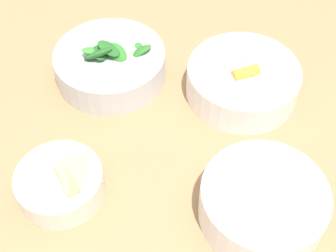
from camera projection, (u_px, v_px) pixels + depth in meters
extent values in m
cube|color=#99724C|center=(175.00, 126.00, 0.81)|extent=(1.04, 0.94, 0.03)
cube|color=olive|center=(52.00, 83.00, 1.42)|extent=(0.06, 0.06, 0.74)
cube|color=olive|center=(326.00, 102.00, 1.37)|extent=(0.06, 0.06, 0.74)
cylinder|color=white|center=(242.00, 82.00, 0.82)|extent=(0.20, 0.20, 0.06)
torus|color=white|center=(244.00, 70.00, 0.80)|extent=(0.20, 0.20, 0.01)
cylinder|color=orange|center=(235.00, 73.00, 0.81)|extent=(0.03, 0.05, 0.02)
cylinder|color=orange|center=(246.00, 74.00, 0.80)|extent=(0.05, 0.04, 0.02)
cylinder|color=orange|center=(249.00, 74.00, 0.81)|extent=(0.04, 0.04, 0.02)
cylinder|color=orange|center=(246.00, 73.00, 0.79)|extent=(0.04, 0.05, 0.02)
cylinder|color=silver|center=(111.00, 65.00, 0.85)|extent=(0.20, 0.20, 0.05)
torus|color=silver|center=(109.00, 54.00, 0.82)|extent=(0.20, 0.20, 0.01)
ellipsoid|color=#235B23|center=(100.00, 52.00, 0.82)|extent=(0.05, 0.03, 0.03)
ellipsoid|color=#2D7028|center=(145.00, 50.00, 0.84)|extent=(0.05, 0.05, 0.02)
ellipsoid|color=#235B23|center=(76.00, 64.00, 0.82)|extent=(0.05, 0.05, 0.02)
ellipsoid|color=#2D7028|center=(117.00, 52.00, 0.82)|extent=(0.05, 0.05, 0.03)
ellipsoid|color=#235B23|center=(109.00, 49.00, 0.81)|extent=(0.04, 0.05, 0.03)
ellipsoid|color=#2D7028|center=(139.00, 52.00, 0.83)|extent=(0.04, 0.06, 0.05)
ellipsoid|color=#2D7028|center=(118.00, 34.00, 0.88)|extent=(0.06, 0.05, 0.03)
ellipsoid|color=#3D8433|center=(133.00, 82.00, 0.80)|extent=(0.03, 0.04, 0.02)
ellipsoid|color=#3D8433|center=(93.00, 51.00, 0.81)|extent=(0.04, 0.05, 0.03)
ellipsoid|color=#235B23|center=(98.00, 54.00, 0.81)|extent=(0.04, 0.06, 0.05)
cylinder|color=white|center=(262.00, 204.00, 0.66)|extent=(0.18, 0.18, 0.06)
torus|color=white|center=(266.00, 192.00, 0.63)|extent=(0.18, 0.18, 0.01)
cylinder|color=#9E6B4C|center=(261.00, 207.00, 0.66)|extent=(0.16, 0.16, 0.03)
ellipsoid|color=#AD7551|center=(247.00, 202.00, 0.65)|extent=(0.01, 0.01, 0.01)
ellipsoid|color=#AD7551|center=(260.00, 173.00, 0.67)|extent=(0.01, 0.01, 0.01)
ellipsoid|color=#8E5B3D|center=(290.00, 245.00, 0.60)|extent=(0.01, 0.01, 0.01)
ellipsoid|color=#A36B4C|center=(315.00, 198.00, 0.65)|extent=(0.01, 0.01, 0.01)
ellipsoid|color=#AD7551|center=(227.00, 197.00, 0.65)|extent=(0.01, 0.01, 0.01)
ellipsoid|color=#8E5B3D|center=(224.00, 187.00, 0.66)|extent=(0.01, 0.01, 0.01)
ellipsoid|color=#AD7551|center=(278.00, 194.00, 0.65)|extent=(0.01, 0.01, 0.01)
ellipsoid|color=#8E5B3D|center=(243.00, 181.00, 0.66)|extent=(0.01, 0.01, 0.01)
ellipsoid|color=#8E5B3D|center=(292.00, 239.00, 0.60)|extent=(0.01, 0.01, 0.01)
ellipsoid|color=#AD7551|center=(243.00, 172.00, 0.68)|extent=(0.01, 0.01, 0.01)
ellipsoid|color=#AD7551|center=(287.00, 199.00, 0.65)|extent=(0.01, 0.01, 0.01)
ellipsoid|color=#8E5B3D|center=(255.00, 226.00, 0.62)|extent=(0.01, 0.01, 0.01)
ellipsoid|color=#AD7551|center=(296.00, 170.00, 0.68)|extent=(0.01, 0.01, 0.01)
ellipsoid|color=#AD7551|center=(229.00, 171.00, 0.68)|extent=(0.01, 0.01, 0.01)
ellipsoid|color=#A36B4C|center=(289.00, 214.00, 0.63)|extent=(0.01, 0.01, 0.01)
ellipsoid|color=#8E5B3D|center=(236.00, 180.00, 0.66)|extent=(0.01, 0.01, 0.01)
cylinder|color=beige|center=(247.00, 224.00, 0.62)|extent=(0.02, 0.02, 0.01)
cylinder|color=#E0A88E|center=(270.00, 209.00, 0.63)|extent=(0.03, 0.03, 0.01)
cylinder|color=silver|center=(60.00, 184.00, 0.69)|extent=(0.13, 0.13, 0.04)
torus|color=silver|center=(58.00, 176.00, 0.67)|extent=(0.13, 0.13, 0.01)
cube|color=tan|center=(70.00, 176.00, 0.69)|extent=(0.06, 0.06, 0.02)
cube|color=tan|center=(59.00, 180.00, 0.68)|extent=(0.06, 0.06, 0.02)
cube|color=tan|center=(57.00, 184.00, 0.67)|extent=(0.06, 0.06, 0.01)
cube|color=tan|center=(56.00, 187.00, 0.67)|extent=(0.08, 0.08, 0.02)
cube|color=tan|center=(78.00, 173.00, 0.68)|extent=(0.08, 0.08, 0.01)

